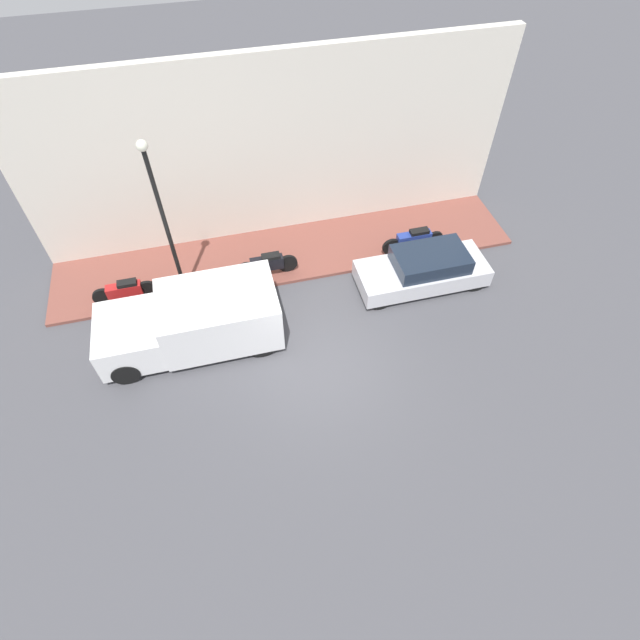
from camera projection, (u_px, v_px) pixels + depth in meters
name	position (u px, v px, depth m)	size (l,w,h in m)	color
ground_plane	(322.00, 367.00, 13.83)	(60.00, 60.00, 0.00)	#47474C
sidewalk	(287.00, 254.00, 16.74)	(2.70, 15.13, 0.11)	brown
building_facade	(273.00, 151.00, 15.43)	(0.30, 15.13, 5.98)	silver
parked_car	(424.00, 269.00, 15.49)	(1.60, 4.05, 1.22)	silver
delivery_van	(193.00, 321.00, 13.73)	(2.09, 4.92, 1.73)	white
motorcycle_black	(267.00, 264.00, 15.70)	(0.30, 1.94, 0.80)	black
motorcycle_red	(125.00, 290.00, 14.98)	(0.30, 1.92, 0.76)	#B21E1E
motorcycle_blue	(414.00, 239.00, 16.44)	(0.30, 2.13, 0.81)	navy
streetlamp	(161.00, 211.00, 13.19)	(0.29, 0.29, 5.12)	black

